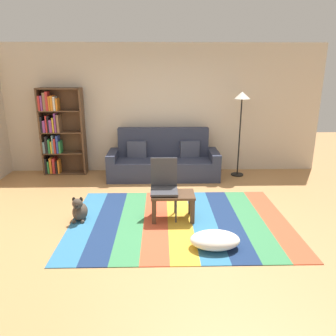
# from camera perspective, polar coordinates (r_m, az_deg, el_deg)

# --- Properties ---
(ground_plane) EXTENTS (14.00, 14.00, 0.00)m
(ground_plane) POSITION_cam_1_polar(r_m,az_deg,el_deg) (4.99, -0.66, -8.78)
(ground_plane) COLOR #B27F4C
(back_wall) EXTENTS (6.80, 0.10, 2.70)m
(back_wall) POSITION_cam_1_polar(r_m,az_deg,el_deg) (7.09, -0.96, 10.29)
(back_wall) COLOR beige
(back_wall) RESTS_ON ground_plane
(rug) EXTENTS (3.20, 2.33, 0.01)m
(rug) POSITION_cam_1_polar(r_m,az_deg,el_deg) (4.88, 2.07, -9.30)
(rug) COLOR teal
(rug) RESTS_ON ground_plane
(couch) EXTENTS (2.26, 0.80, 1.00)m
(couch) POSITION_cam_1_polar(r_m,az_deg,el_deg) (6.77, -0.80, 1.22)
(couch) COLOR #2D3347
(couch) RESTS_ON ground_plane
(bookshelf) EXTENTS (0.90, 0.28, 1.82)m
(bookshelf) POSITION_cam_1_polar(r_m,az_deg,el_deg) (7.25, -18.88, 6.03)
(bookshelf) COLOR brown
(bookshelf) RESTS_ON ground_plane
(coffee_table) EXTENTS (0.64, 0.41, 0.40)m
(coffee_table) POSITION_cam_1_polar(r_m,az_deg,el_deg) (4.83, 0.86, -5.49)
(coffee_table) COLOR #513826
(coffee_table) RESTS_ON rug
(pouf) EXTENTS (0.63, 0.42, 0.21)m
(pouf) POSITION_cam_1_polar(r_m,az_deg,el_deg) (4.20, 8.26, -12.41)
(pouf) COLOR white
(pouf) RESTS_ON rug
(dog) EXTENTS (0.22, 0.35, 0.40)m
(dog) POSITION_cam_1_polar(r_m,az_deg,el_deg) (5.03, -15.28, -7.19)
(dog) COLOR #473D33
(dog) RESTS_ON ground_plane
(standing_lamp) EXTENTS (0.32, 0.32, 1.75)m
(standing_lamp) POSITION_cam_1_polar(r_m,az_deg,el_deg) (6.81, 12.79, 10.53)
(standing_lamp) COLOR black
(standing_lamp) RESTS_ON ground_plane
(tv_remote) EXTENTS (0.10, 0.15, 0.02)m
(tv_remote) POSITION_cam_1_polar(r_m,az_deg,el_deg) (4.81, 0.64, -4.31)
(tv_remote) COLOR black
(tv_remote) RESTS_ON coffee_table
(folding_chair) EXTENTS (0.40, 0.40, 0.90)m
(folding_chair) POSITION_cam_1_polar(r_m,az_deg,el_deg) (4.86, -0.70, -2.65)
(folding_chair) COLOR #38383D
(folding_chair) RESTS_ON ground_plane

